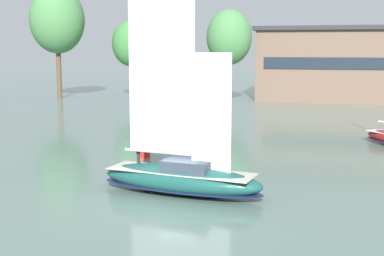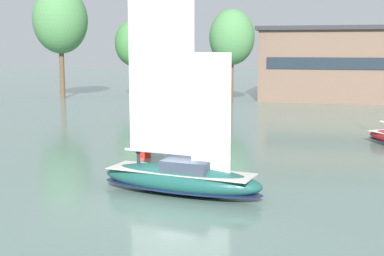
{
  "view_description": "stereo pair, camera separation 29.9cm",
  "coord_description": "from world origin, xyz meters",
  "px_view_note": "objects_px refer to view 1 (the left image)",
  "views": [
    {
      "loc": [
        8.6,
        -31.94,
        9.23
      ],
      "look_at": [
        0.0,
        3.0,
        3.79
      ],
      "focal_mm": 50.0,
      "sensor_mm": 36.0,
      "label": 1
    },
    {
      "loc": [
        8.89,
        -31.86,
        9.23
      ],
      "look_at": [
        0.0,
        3.0,
        3.79
      ],
      "focal_mm": 50.0,
      "sensor_mm": 36.0,
      "label": 2
    }
  ],
  "objects_px": {
    "tree_shore_right": "(57,20)",
    "channel_buoy": "(144,149)",
    "sailboat_moored_far_slip": "(165,120)",
    "tree_shore_left": "(229,37)",
    "tree_shore_center": "(131,43)",
    "sailboat_main": "(181,176)"
  },
  "relations": [
    {
      "from": "tree_shore_right",
      "to": "channel_buoy",
      "type": "bearing_deg",
      "value": -55.37
    },
    {
      "from": "sailboat_moored_far_slip",
      "to": "tree_shore_left",
      "type": "bearing_deg",
      "value": 84.3
    },
    {
      "from": "tree_shore_center",
      "to": "channel_buoy",
      "type": "relative_size",
      "value": 7.46
    },
    {
      "from": "tree_shore_right",
      "to": "sailboat_moored_far_slip",
      "type": "height_order",
      "value": "tree_shore_right"
    },
    {
      "from": "tree_shore_center",
      "to": "sailboat_main",
      "type": "height_order",
      "value": "sailboat_main"
    },
    {
      "from": "tree_shore_left",
      "to": "sailboat_moored_far_slip",
      "type": "bearing_deg",
      "value": -95.7
    },
    {
      "from": "tree_shore_left",
      "to": "tree_shore_center",
      "type": "xyz_separation_m",
      "value": [
        -19.32,
        5.16,
        -0.94
      ]
    },
    {
      "from": "tree_shore_left",
      "to": "tree_shore_right",
      "type": "distance_m",
      "value": 31.21
    },
    {
      "from": "tree_shore_left",
      "to": "sailboat_main",
      "type": "height_order",
      "value": "tree_shore_left"
    },
    {
      "from": "channel_buoy",
      "to": "tree_shore_center",
      "type": "bearing_deg",
      "value": 111.28
    },
    {
      "from": "sailboat_moored_far_slip",
      "to": "channel_buoy",
      "type": "relative_size",
      "value": 4.5
    },
    {
      "from": "tree_shore_left",
      "to": "channel_buoy",
      "type": "height_order",
      "value": "tree_shore_left"
    },
    {
      "from": "tree_shore_left",
      "to": "tree_shore_center",
      "type": "height_order",
      "value": "tree_shore_left"
    },
    {
      "from": "tree_shore_center",
      "to": "channel_buoy",
      "type": "distance_m",
      "value": 56.6
    },
    {
      "from": "tree_shore_center",
      "to": "sailboat_moored_far_slip",
      "type": "bearing_deg",
      "value": -63.63
    },
    {
      "from": "tree_shore_right",
      "to": "sailboat_main",
      "type": "relative_size",
      "value": 1.33
    },
    {
      "from": "tree_shore_center",
      "to": "sailboat_moored_far_slip",
      "type": "xyz_separation_m",
      "value": [
        16.51,
        -33.3,
        -9.37
      ]
    },
    {
      "from": "tree_shore_left",
      "to": "channel_buoy",
      "type": "xyz_separation_m",
      "value": [
        0.95,
        -46.88,
        -10.14
      ]
    },
    {
      "from": "tree_shore_left",
      "to": "tree_shore_right",
      "type": "relative_size",
      "value": 0.78
    },
    {
      "from": "tree_shore_center",
      "to": "sailboat_moored_far_slip",
      "type": "distance_m",
      "value": 38.33
    },
    {
      "from": "channel_buoy",
      "to": "sailboat_main",
      "type": "bearing_deg",
      "value": -59.54
    },
    {
      "from": "sailboat_main",
      "to": "tree_shore_center",
      "type": "bearing_deg",
      "value": 112.89
    }
  ]
}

